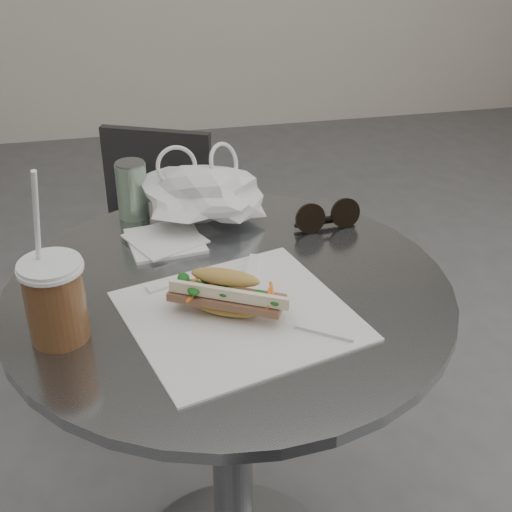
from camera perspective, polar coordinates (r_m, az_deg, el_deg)
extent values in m
cylinder|color=slate|center=(1.44, -1.91, -15.05)|extent=(0.08, 0.08, 0.71)
cylinder|color=slate|center=(1.21, -2.20, -2.95)|extent=(0.76, 0.76, 0.02)
cylinder|color=#323134|center=(2.16, -8.35, -10.08)|extent=(0.35, 0.35, 0.02)
cylinder|color=#323134|center=(2.02, -8.80, -5.34)|extent=(0.06, 0.06, 0.46)
cylinder|color=#323134|center=(1.90, -9.33, 0.28)|extent=(0.39, 0.39, 0.02)
cube|color=#323134|center=(1.99, -7.88, 6.41)|extent=(0.29, 0.15, 0.26)
cube|color=white|center=(1.13, -1.37, -4.78)|extent=(0.41, 0.39, 0.00)
ellipsoid|color=gold|center=(1.13, -2.34, -4.12)|extent=(0.24, 0.17, 0.02)
cube|color=brown|center=(1.12, -2.36, -3.35)|extent=(0.19, 0.13, 0.01)
ellipsoid|color=gold|center=(1.11, -2.47, -2.00)|extent=(0.24, 0.18, 0.04)
cylinder|color=brown|center=(1.10, -15.71, -3.72)|extent=(0.09, 0.09, 0.12)
cylinder|color=white|center=(1.06, -16.18, -0.79)|extent=(0.10, 0.10, 0.01)
cylinder|color=white|center=(1.05, -17.07, 1.45)|extent=(0.04, 0.06, 0.22)
cylinder|color=black|center=(1.37, 4.38, 2.96)|extent=(0.06, 0.03, 0.06)
cylinder|color=black|center=(1.40, 7.16, 3.39)|extent=(0.06, 0.03, 0.06)
cube|color=black|center=(1.39, 5.77, 2.92)|extent=(0.02, 0.01, 0.01)
cube|color=white|center=(1.35, -7.28, 1.20)|extent=(0.15, 0.15, 0.01)
cube|color=white|center=(1.35, -7.29, 1.39)|extent=(0.16, 0.16, 0.00)
cylinder|color=#4E8655|center=(1.44, -9.87, 5.18)|extent=(0.06, 0.06, 0.11)
cylinder|color=slate|center=(1.41, -10.08, 7.31)|extent=(0.06, 0.06, 0.00)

